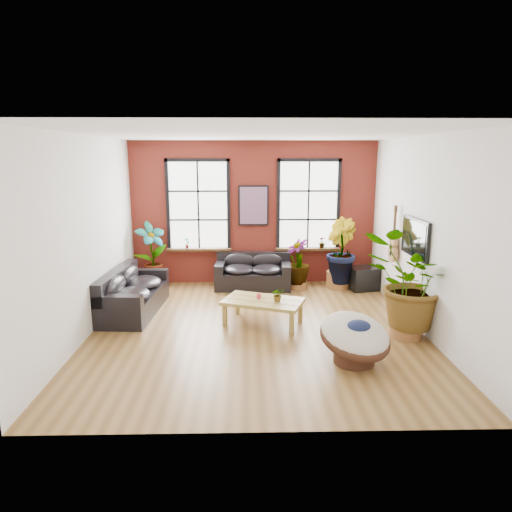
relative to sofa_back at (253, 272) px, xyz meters
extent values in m
cube|color=brown|center=(0.02, -2.76, -0.38)|extent=(6.00, 6.50, 0.02)
cube|color=white|center=(0.02, -2.76, 3.14)|extent=(6.00, 6.50, 0.02)
cube|color=maroon|center=(0.02, 0.50, 1.38)|extent=(6.00, 0.02, 3.50)
cube|color=silver|center=(0.02, -6.02, 1.38)|extent=(6.00, 0.02, 3.50)
cube|color=silver|center=(-2.99, -2.76, 1.38)|extent=(0.02, 6.50, 3.50)
cube|color=silver|center=(3.03, -2.76, 1.38)|extent=(0.02, 6.50, 3.50)
cube|color=white|center=(-1.33, 0.44, 1.58)|extent=(1.40, 0.02, 2.10)
cube|color=#3B2410|center=(-1.33, 0.37, 0.50)|extent=(1.60, 0.22, 0.06)
cube|color=white|center=(1.37, 0.44, 1.58)|extent=(1.40, 0.02, 2.10)
cube|color=#3B2410|center=(1.37, 0.37, 0.50)|extent=(1.60, 0.22, 0.06)
cube|color=black|center=(0.00, -0.05, -0.17)|extent=(1.84, 0.96, 0.41)
cube|color=black|center=(0.01, 0.28, 0.24)|extent=(1.81, 0.30, 0.42)
cube|color=black|center=(-0.79, -0.01, 0.14)|extent=(0.26, 0.88, 0.21)
cube|color=black|center=(0.79, -0.09, 0.14)|extent=(0.26, 0.88, 0.21)
ellipsoid|color=black|center=(-0.35, -0.09, 0.09)|extent=(0.79, 0.77, 0.23)
ellipsoid|color=black|center=(-0.33, 0.17, 0.24)|extent=(0.76, 0.27, 0.40)
ellipsoid|color=black|center=(0.34, -0.12, 0.09)|extent=(0.79, 0.77, 0.23)
ellipsoid|color=black|center=(0.35, 0.13, 0.24)|extent=(0.76, 0.27, 0.40)
cube|color=black|center=(-2.46, -1.75, -0.16)|extent=(1.07, 2.26, 0.43)
cube|color=black|center=(-2.80, -1.73, 0.28)|extent=(0.37, 2.21, 0.44)
cube|color=black|center=(-2.52, -2.74, 0.17)|extent=(0.93, 0.29, 0.23)
cube|color=black|center=(-2.39, -0.76, 0.17)|extent=(0.93, 0.29, 0.23)
ellipsoid|color=black|center=(-2.44, -2.19, 0.12)|extent=(0.84, 1.01, 0.25)
ellipsoid|color=black|center=(-2.70, -2.17, 0.28)|extent=(0.31, 0.98, 0.42)
ellipsoid|color=black|center=(-2.38, -1.32, 0.12)|extent=(0.84, 1.01, 0.25)
ellipsoid|color=black|center=(-2.64, -1.30, 0.28)|extent=(0.31, 0.98, 0.42)
cube|color=olive|center=(0.15, -2.48, 0.07)|extent=(1.67, 1.30, 0.06)
cube|color=#3B2410|center=(0.10, -2.61, 0.10)|extent=(1.38, 0.52, 0.00)
cube|color=#3B2410|center=(0.20, -2.35, 0.10)|extent=(1.38, 0.52, 0.00)
cube|color=olive|center=(-0.58, -2.57, -0.17)|extent=(0.09, 0.09, 0.41)
cube|color=olive|center=(0.64, -3.02, -0.17)|extent=(0.09, 0.09, 0.41)
cube|color=olive|center=(-0.34, -1.94, -0.17)|extent=(0.09, 0.09, 0.41)
cube|color=olive|center=(0.87, -2.39, -0.17)|extent=(0.09, 0.09, 0.41)
cylinder|color=#D13446|center=(0.07, -2.39, 0.14)|extent=(0.11, 0.11, 0.09)
cylinder|color=#3F2316|center=(1.49, -4.21, -0.25)|extent=(0.83, 0.83, 0.25)
torus|color=#3F2316|center=(1.49, -4.21, 0.05)|extent=(1.44, 1.44, 0.50)
ellipsoid|color=beige|center=(1.49, -4.21, 0.11)|extent=(1.41, 1.44, 0.67)
ellipsoid|color=#131A3C|center=(1.51, -4.26, 0.23)|extent=(0.52, 0.48, 0.19)
cube|color=black|center=(0.02, 0.43, 1.58)|extent=(0.74, 0.04, 0.98)
cube|color=#0C7F8C|center=(0.02, 0.40, 1.58)|extent=(0.66, 0.02, 0.90)
cube|color=black|center=(2.97, -2.46, 1.28)|extent=(0.06, 1.25, 0.72)
cube|color=black|center=(2.94, -2.46, 1.28)|extent=(0.01, 1.15, 0.62)
cylinder|color=#B27F4C|center=(2.92, -1.41, 0.76)|extent=(0.09, 0.38, 0.38)
cylinder|color=#B27F4C|center=(2.92, -1.41, 1.01)|extent=(0.09, 0.30, 0.30)
cylinder|color=black|center=(2.92, -1.41, 0.76)|extent=(0.09, 0.11, 0.11)
cube|color=#3B2410|center=(2.92, -1.41, 1.38)|extent=(0.04, 0.05, 0.55)
cube|color=#3B2410|center=(2.92, -1.41, 1.70)|extent=(0.06, 0.06, 0.14)
cube|color=black|center=(2.63, -0.25, -0.10)|extent=(0.77, 0.69, 0.55)
cylinder|color=#935D30|center=(-2.46, 0.08, -0.17)|extent=(0.56, 0.56, 0.40)
cylinder|color=#935D30|center=(2.06, -0.09, -0.17)|extent=(0.67, 0.67, 0.41)
cylinder|color=#935D30|center=(2.64, -3.20, -0.17)|extent=(0.56, 0.56, 0.41)
cylinder|color=#935D30|center=(1.06, -0.13, -0.21)|extent=(0.51, 0.51, 0.33)
imported|color=#154F22|center=(-2.43, 0.04, 0.51)|extent=(0.93, 0.89, 1.46)
imported|color=#154F22|center=(2.07, -0.10, 0.55)|extent=(0.85, 0.98, 1.55)
imported|color=#154F22|center=(2.65, -3.23, 0.62)|extent=(1.82, 1.68, 1.67)
imported|color=#154F22|center=(1.05, -0.16, 0.31)|extent=(0.80, 0.80, 1.08)
imported|color=#154F22|center=(0.42, -2.57, 0.23)|extent=(0.25, 0.22, 0.26)
imported|color=#154F22|center=(-1.63, 0.37, 0.66)|extent=(0.17, 0.17, 0.27)
imported|color=#154F22|center=(1.72, 0.37, 0.66)|extent=(0.19, 0.19, 0.27)
camera|label=1|loc=(-0.18, -10.72, 2.75)|focal=32.00mm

